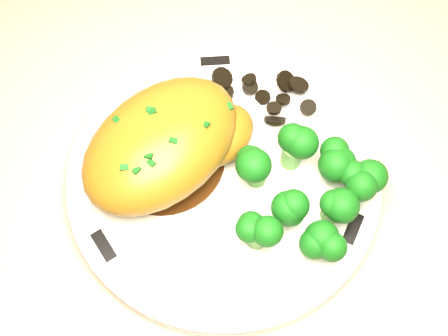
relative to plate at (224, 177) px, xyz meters
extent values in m
cylinder|color=silver|center=(0.00, 0.00, 0.00)|extent=(0.36, 0.36, 0.02)
cube|color=black|center=(0.01, 0.13, 0.01)|extent=(0.03, 0.01, 0.00)
cube|color=black|center=(-0.12, -0.05, 0.01)|extent=(0.02, 0.03, 0.00)
cube|color=black|center=(0.11, -0.08, 0.01)|extent=(0.03, 0.03, 0.00)
cylinder|color=#361B09|center=(-0.05, 0.02, 0.01)|extent=(0.12, 0.12, 0.00)
ellipsoid|color=#8A6317|center=(-0.05, 0.02, 0.04)|extent=(0.20, 0.19, 0.06)
ellipsoid|color=#8A6317|center=(0.00, 0.03, 0.03)|extent=(0.10, 0.09, 0.04)
cube|color=#0D4110|center=(-0.10, 0.00, 0.07)|extent=(0.01, 0.01, 0.00)
cube|color=#0D4110|center=(-0.08, 0.01, 0.07)|extent=(0.01, 0.01, 0.00)
cube|color=#0D4110|center=(-0.07, 0.02, 0.08)|extent=(0.01, 0.01, 0.00)
cube|color=#0D4110|center=(-0.05, 0.03, 0.08)|extent=(0.01, 0.01, 0.00)
cube|color=#0D4110|center=(-0.03, 0.05, 0.07)|extent=(0.01, 0.01, 0.00)
cube|color=#0D4110|center=(-0.02, 0.06, 0.07)|extent=(0.01, 0.01, 0.00)
cylinder|color=black|center=(0.09, 0.07, 0.01)|extent=(0.02, 0.01, 0.01)
cylinder|color=black|center=(0.08, 0.08, 0.02)|extent=(0.02, 0.02, 0.01)
cylinder|color=black|center=(0.07, 0.09, 0.02)|extent=(0.02, 0.02, 0.01)
cylinder|color=black|center=(0.06, 0.10, 0.01)|extent=(0.02, 0.02, 0.01)
cylinder|color=black|center=(0.05, 0.10, 0.02)|extent=(0.02, 0.02, 0.01)
cylinder|color=black|center=(0.03, 0.09, 0.02)|extent=(0.02, 0.03, 0.02)
cylinder|color=black|center=(0.02, 0.08, 0.01)|extent=(0.03, 0.03, 0.01)
cylinder|color=black|center=(0.02, 0.07, 0.02)|extent=(0.02, 0.02, 0.00)
cylinder|color=black|center=(0.02, 0.06, 0.02)|extent=(0.03, 0.03, 0.01)
cylinder|color=black|center=(0.03, 0.06, 0.01)|extent=(0.03, 0.03, 0.02)
cylinder|color=black|center=(0.05, 0.05, 0.02)|extent=(0.03, 0.03, 0.01)
cylinder|color=black|center=(0.06, 0.05, 0.02)|extent=(0.03, 0.03, 0.01)
cylinder|color=black|center=(0.07, 0.06, 0.01)|extent=(0.03, 0.03, 0.01)
cylinder|color=black|center=(0.08, 0.06, 0.02)|extent=(0.03, 0.03, 0.01)
cylinder|color=#518E3C|center=(0.03, -0.01, 0.02)|extent=(0.02, 0.02, 0.03)
sphere|color=#08390B|center=(0.03, -0.01, 0.04)|extent=(0.03, 0.03, 0.03)
cylinder|color=#518E3C|center=(0.07, 0.00, 0.02)|extent=(0.02, 0.02, 0.03)
sphere|color=#08390B|center=(0.07, 0.00, 0.04)|extent=(0.03, 0.03, 0.03)
cylinder|color=#518E3C|center=(0.10, -0.02, 0.02)|extent=(0.02, 0.02, 0.03)
sphere|color=#08390B|center=(0.10, -0.02, 0.04)|extent=(0.03, 0.03, 0.03)
cylinder|color=#518E3C|center=(0.05, -0.05, 0.02)|extent=(0.02, 0.02, 0.03)
sphere|color=#08390B|center=(0.05, -0.05, 0.04)|extent=(0.03, 0.03, 0.03)
cylinder|color=#518E3C|center=(0.09, -0.06, 0.02)|extent=(0.02, 0.02, 0.03)
sphere|color=#08390B|center=(0.09, -0.06, 0.04)|extent=(0.03, 0.03, 0.03)
cylinder|color=#518E3C|center=(0.12, -0.04, 0.02)|extent=(0.02, 0.02, 0.03)
sphere|color=#08390B|center=(0.12, -0.04, 0.04)|extent=(0.03, 0.03, 0.03)
cylinder|color=#518E3C|center=(0.02, -0.07, 0.02)|extent=(0.02, 0.02, 0.03)
sphere|color=#08390B|center=(0.02, -0.07, 0.04)|extent=(0.03, 0.03, 0.03)
cylinder|color=#518E3C|center=(0.07, -0.09, 0.02)|extent=(0.02, 0.02, 0.03)
sphere|color=#08390B|center=(0.07, -0.09, 0.04)|extent=(0.03, 0.03, 0.03)
camera|label=1|loc=(-0.04, -0.23, 0.50)|focal=45.00mm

